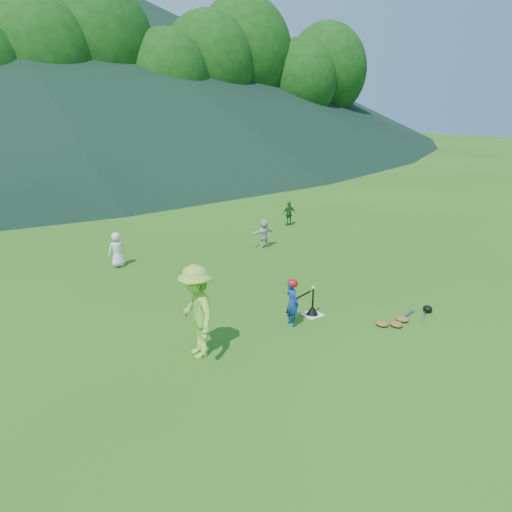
{
  "coord_description": "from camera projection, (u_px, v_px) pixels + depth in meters",
  "views": [
    {
      "loc": [
        -7.68,
        -8.67,
        5.22
      ],
      "look_at": [
        0.0,
        2.5,
        0.9
      ],
      "focal_mm": 35.0,
      "sensor_mm": 36.0,
      "label": 1
    }
  ],
  "objects": [
    {
      "name": "batter_gear",
      "position": [
        294.0,
        284.0,
        11.7
      ],
      "size": [
        0.73,
        0.26,
        0.51
      ],
      "color": "#BB0C11",
      "rests_on": "ground"
    },
    {
      "name": "ground",
      "position": [
        312.0,
        315.0,
        12.54
      ],
      "size": [
        120.0,
        120.0,
        0.0
      ],
      "primitive_type": "plane",
      "color": "#2A5513",
      "rests_on": "ground"
    },
    {
      "name": "tree_line",
      "position": [
        18.0,
        55.0,
        36.71
      ],
      "size": [
        70.04,
        11.4,
        14.82
      ],
      "color": "#382314",
      "rests_on": "ground"
    },
    {
      "name": "batter_child",
      "position": [
        292.0,
        303.0,
        11.83
      ],
      "size": [
        0.31,
        0.44,
        1.14
      ],
      "primitive_type": "imported",
      "rotation": [
        0.0,
        0.0,
        1.49
      ],
      "color": "navy",
      "rests_on": "ground"
    },
    {
      "name": "baseball",
      "position": [
        313.0,
        288.0,
        12.31
      ],
      "size": [
        0.08,
        0.08,
        0.08
      ],
      "primitive_type": "sphere",
      "color": "white",
      "rests_on": "batting_tee"
    },
    {
      "name": "outfield_fence",
      "position": [
        46.0,
        166.0,
        34.31
      ],
      "size": [
        70.07,
        0.08,
        1.33
      ],
      "color": "gray",
      "rests_on": "ground"
    },
    {
      "name": "home_plate",
      "position": [
        312.0,
        315.0,
        12.53
      ],
      "size": [
        0.45,
        0.45,
        0.02
      ],
      "primitive_type": "cube",
      "color": "silver",
      "rests_on": "ground"
    },
    {
      "name": "fielder_a",
      "position": [
        117.0,
        250.0,
        15.95
      ],
      "size": [
        0.57,
        0.39,
        1.14
      ],
      "primitive_type": "imported",
      "rotation": [
        0.0,
        0.0,
        3.1
      ],
      "color": "silver",
      "rests_on": "ground"
    },
    {
      "name": "equipment_pile",
      "position": [
        402.0,
        319.0,
        12.15
      ],
      "size": [
        1.8,
        0.71,
        0.19
      ],
      "color": "olive",
      "rests_on": "ground"
    },
    {
      "name": "fielder_c",
      "position": [
        289.0,
        214.0,
        21.17
      ],
      "size": [
        0.64,
        0.36,
        1.02
      ],
      "primitive_type": "imported",
      "rotation": [
        0.0,
        0.0,
        2.95
      ],
      "color": "#1A571A",
      "rests_on": "ground"
    },
    {
      "name": "batting_tee",
      "position": [
        312.0,
        310.0,
        12.5
      ],
      "size": [
        0.3,
        0.3,
        0.68
      ],
      "color": "black",
      "rests_on": "home_plate"
    },
    {
      "name": "fielder_d",
      "position": [
        264.0,
        233.0,
        18.03
      ],
      "size": [
        0.99,
        0.36,
        1.05
      ],
      "primitive_type": "imported",
      "rotation": [
        0.0,
        0.0,
        3.2
      ],
      "color": "silver",
      "rests_on": "ground"
    },
    {
      "name": "adult_coach",
      "position": [
        196.0,
        312.0,
        10.29
      ],
      "size": [
        0.92,
        1.38,
        2.0
      ],
      "primitive_type": "imported",
      "rotation": [
        0.0,
        0.0,
        -1.72
      ],
      "color": "#89C93B",
      "rests_on": "ground"
    }
  ]
}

